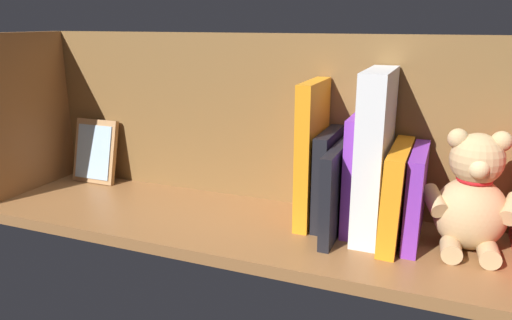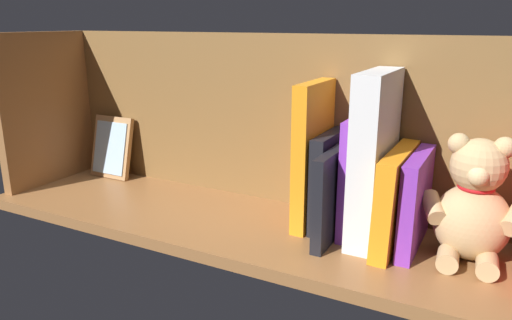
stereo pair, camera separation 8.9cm
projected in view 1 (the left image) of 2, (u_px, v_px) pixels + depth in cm
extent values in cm
cube|color=brown|center=(256.00, 227.00, 93.07)|extent=(114.49, 30.48, 2.20)
cube|color=brown|center=(280.00, 120.00, 99.61)|extent=(114.49, 1.50, 34.57)
cube|color=brown|center=(25.00, 113.00, 107.86)|extent=(2.40, 24.48, 34.57)
ellipsoid|color=tan|center=(470.00, 213.00, 80.76)|extent=(12.39, 11.25, 12.32)
sphere|color=tan|center=(477.00, 159.00, 78.19)|extent=(8.47, 8.47, 8.47)
sphere|color=tan|center=(502.00, 141.00, 76.37)|extent=(3.27, 3.27, 3.27)
sphere|color=tan|center=(458.00, 138.00, 78.26)|extent=(3.27, 3.27, 3.27)
sphere|color=#DBB77F|center=(479.00, 169.00, 75.07)|extent=(3.27, 3.27, 3.27)
cylinder|color=tan|center=(434.00, 200.00, 80.50)|extent=(5.09, 6.71, 4.56)
cylinder|color=tan|center=(489.00, 254.00, 76.39)|extent=(3.58, 4.83, 3.27)
cylinder|color=tan|center=(451.00, 249.00, 78.04)|extent=(3.58, 4.83, 3.27)
torus|color=red|center=(474.00, 179.00, 79.12)|extent=(5.99, 5.99, 0.96)
cube|color=purple|center=(416.00, 196.00, 83.46)|extent=(2.51, 16.90, 16.07)
cube|color=orange|center=(396.00, 194.00, 83.71)|extent=(3.46, 18.78, 16.61)
cube|color=silver|center=(375.00, 154.00, 84.36)|extent=(4.52, 16.60, 29.19)
cube|color=purple|center=(354.00, 172.00, 88.01)|extent=(1.72, 13.98, 21.13)
cube|color=black|center=(338.00, 189.00, 86.96)|extent=(2.09, 19.73, 16.03)
cube|color=black|center=(328.00, 178.00, 90.38)|extent=(2.48, 13.69, 17.64)
cube|color=orange|center=(312.00, 153.00, 90.00)|extent=(2.71, 14.21, 26.64)
cube|color=#A87A4C|center=(95.00, 151.00, 114.99)|extent=(11.17, 4.87, 14.81)
cube|color=#99B7D1|center=(93.00, 152.00, 114.35)|extent=(9.39, 3.46, 12.28)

